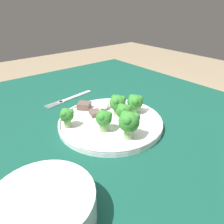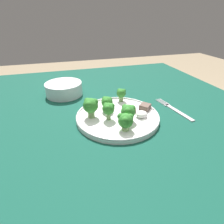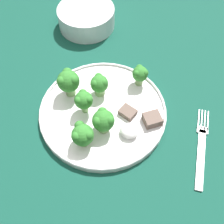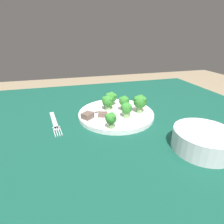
% 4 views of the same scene
% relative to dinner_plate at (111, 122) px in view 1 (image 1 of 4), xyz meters
% --- Properties ---
extents(table, '(1.16, 1.14, 0.73)m').
position_rel_dinner_plate_xyz_m(table, '(-0.02, 0.09, -0.10)').
color(table, '#114738').
rests_on(table, ground_plane).
extents(dinner_plate, '(0.28, 0.28, 0.02)m').
position_rel_dinner_plate_xyz_m(dinner_plate, '(0.00, 0.00, 0.00)').
color(dinner_plate, white).
rests_on(dinner_plate, table).
extents(fork, '(0.05, 0.19, 0.00)m').
position_rel_dinner_plate_xyz_m(fork, '(0.23, -0.00, -0.01)').
color(fork, silver).
rests_on(fork, table).
extents(cream_bowl, '(0.16, 0.16, 0.06)m').
position_rel_dinner_plate_xyz_m(cream_bowl, '(-0.17, 0.26, 0.02)').
color(cream_bowl, silver).
rests_on(cream_bowl, table).
extents(broccoli_floret_near_rim_left, '(0.04, 0.04, 0.06)m').
position_rel_dinner_plate_xyz_m(broccoli_floret_near_rim_left, '(-0.03, 0.04, 0.04)').
color(broccoli_floret_near_rim_left, '#7FA866').
rests_on(broccoli_floret_near_rim_left, dinner_plate).
extents(broccoli_floret_center_left, '(0.05, 0.05, 0.06)m').
position_rel_dinner_plate_xyz_m(broccoli_floret_center_left, '(-0.00, -0.09, 0.04)').
color(broccoli_floret_center_left, '#7FA866').
rests_on(broccoli_floret_center_left, dinner_plate).
extents(broccoli_floret_back_left, '(0.04, 0.04, 0.06)m').
position_rel_dinner_plate_xyz_m(broccoli_floret_back_left, '(-0.04, -0.02, 0.04)').
color(broccoli_floret_back_left, '#7FA866').
rests_on(broccoli_floret_back_left, dinner_plate).
extents(broccoli_floret_front_left, '(0.05, 0.05, 0.06)m').
position_rel_dinner_plate_xyz_m(broccoli_floret_front_left, '(0.02, -0.04, 0.04)').
color(broccoli_floret_front_left, '#7FA866').
rests_on(broccoli_floret_front_left, dinner_plate).
extents(broccoli_floret_center_back, '(0.05, 0.05, 0.07)m').
position_rel_dinner_plate_xyz_m(broccoli_floret_center_back, '(-0.09, 0.02, 0.05)').
color(broccoli_floret_center_back, '#7FA866').
rests_on(broccoli_floret_center_back, dinner_plate).
extents(broccoli_floret_mid_cluster, '(0.04, 0.04, 0.05)m').
position_rel_dinner_plate_xyz_m(broccoli_floret_mid_cluster, '(0.05, 0.11, 0.04)').
color(broccoli_floret_mid_cluster, '#7FA866').
rests_on(broccoli_floret_mid_cluster, dinner_plate).
extents(meat_slice_front_slice, '(0.04, 0.04, 0.01)m').
position_rel_dinner_plate_xyz_m(meat_slice_front_slice, '(0.05, 0.01, 0.01)').
color(meat_slice_front_slice, brown).
rests_on(meat_slice_front_slice, dinner_plate).
extents(meat_slice_middle_slice, '(0.05, 0.05, 0.02)m').
position_rel_dinner_plate_xyz_m(meat_slice_middle_slice, '(0.11, 0.01, 0.01)').
color(meat_slice_middle_slice, brown).
rests_on(meat_slice_middle_slice, dinner_plate).
extents(sauce_dollop, '(0.04, 0.04, 0.02)m').
position_rel_dinner_plate_xyz_m(sauce_dollop, '(0.07, -0.03, 0.01)').
color(sauce_dollop, white).
rests_on(sauce_dollop, dinner_plate).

